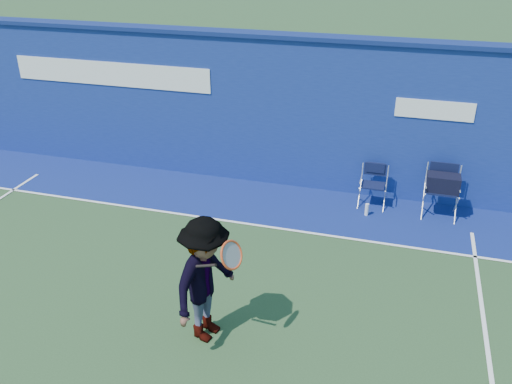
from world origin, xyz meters
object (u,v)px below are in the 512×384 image
(directors_chair_right, at_px, (441,196))
(tennis_player, at_px, (206,280))
(directors_chair_left, at_px, (372,193))
(water_bottle, at_px, (367,210))

(directors_chair_right, xyz_separation_m, tennis_player, (-3.00, -4.28, 0.47))
(directors_chair_left, relative_size, directors_chair_right, 0.83)
(directors_chair_left, xyz_separation_m, directors_chair_right, (1.24, -0.08, 0.14))
(directors_chair_left, distance_m, water_bottle, 0.47)
(directors_chair_right, distance_m, water_bottle, 1.38)
(water_bottle, distance_m, tennis_player, 4.34)
(directors_chair_right, relative_size, tennis_player, 0.56)
(tennis_player, bearing_deg, directors_chair_right, 54.93)
(directors_chair_left, height_order, water_bottle, directors_chair_left)
(directors_chair_right, bearing_deg, water_bottle, -164.41)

